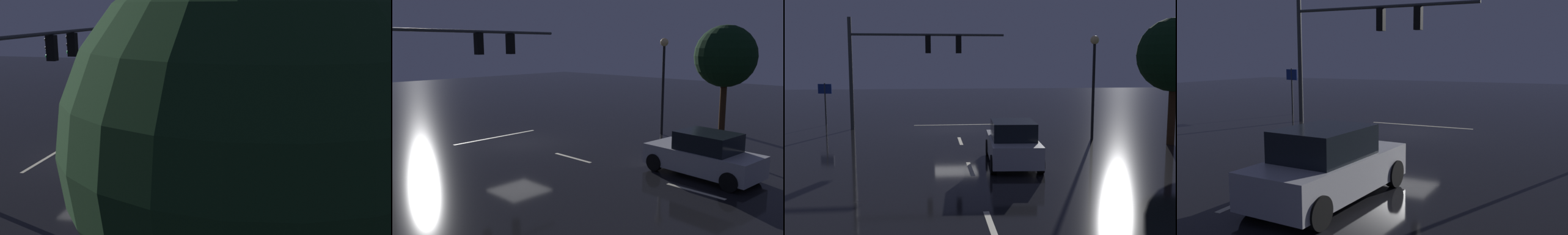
# 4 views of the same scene
# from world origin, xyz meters

# --- Properties ---
(ground_plane) EXTENTS (80.00, 80.00, 0.00)m
(ground_plane) POSITION_xyz_m (0.00, 0.00, 0.00)
(ground_plane) COLOR black
(traffic_signal_assembly) EXTENTS (9.06, 0.47, 6.48)m
(traffic_signal_assembly) POSITION_xyz_m (3.07, -0.72, 4.37)
(traffic_signal_assembly) COLOR #383A3D
(traffic_signal_assembly) RESTS_ON ground_plane
(lane_dash_far) EXTENTS (0.16, 2.20, 0.01)m
(lane_dash_far) POSITION_xyz_m (0.00, 4.00, 0.00)
(lane_dash_far) COLOR beige
(lane_dash_far) RESTS_ON ground_plane
(lane_dash_mid) EXTENTS (0.16, 2.20, 0.01)m
(lane_dash_mid) POSITION_xyz_m (0.00, 10.00, 0.00)
(lane_dash_mid) COLOR beige
(lane_dash_mid) RESTS_ON ground_plane
(lane_dash_near) EXTENTS (0.16, 2.20, 0.01)m
(lane_dash_near) POSITION_xyz_m (0.00, 16.00, 0.00)
(lane_dash_near) COLOR beige
(lane_dash_near) RESTS_ON ground_plane
(stop_bar) EXTENTS (5.00, 0.16, 0.01)m
(stop_bar) POSITION_xyz_m (0.00, -1.91, 0.00)
(stop_bar) COLOR beige
(stop_bar) RESTS_ON ground_plane
(car_approaching) EXTENTS (2.16, 4.47, 1.70)m
(car_approaching) POSITION_xyz_m (-1.70, 9.35, 0.80)
(car_approaching) COLOR #B7B7BC
(car_approaching) RESTS_ON ground_plane
(street_lamp_left_kerb) EXTENTS (0.44, 0.44, 5.25)m
(street_lamp_left_kerb) POSITION_xyz_m (-6.80, 4.04, 3.65)
(street_lamp_left_kerb) COLOR black
(street_lamp_left_kerb) RESTS_ON ground_plane
(route_sign) EXTENTS (0.88, 0.31, 2.62)m
(route_sign) POSITION_xyz_m (7.97, -2.64, 1.89)
(route_sign) COLOR #383A3D
(route_sign) RESTS_ON ground_plane
(tree_left_far) EXTENTS (3.47, 3.47, 6.00)m
(tree_left_far) POSITION_xyz_m (-10.00, 5.99, 4.24)
(tree_left_far) COLOR #382314
(tree_left_far) RESTS_ON ground_plane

